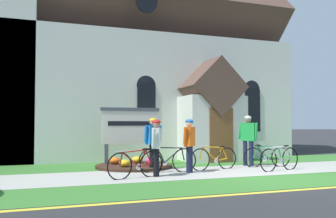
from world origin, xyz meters
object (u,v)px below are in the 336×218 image
at_px(cyclist_in_orange_jersey, 153,140).
at_px(roadside_conifer, 252,72).
at_px(bicycle_yellow, 280,159).
at_px(cyclist_in_yellow_jersey, 248,136).
at_px(bicycle_silver, 136,164).
at_px(cyclist_in_green_jersey, 156,144).
at_px(bicycle_black, 167,160).
at_px(cyclist_in_blue_jersey, 189,142).
at_px(bicycle_orange, 214,158).
at_px(church_sign, 130,128).
at_px(bicycle_blue, 267,156).

relative_size(cyclist_in_orange_jersey, roadside_conifer, 0.22).
bearing_deg(bicycle_yellow, cyclist_in_yellow_jersey, 98.80).
xyz_separation_m(bicycle_silver, cyclist_in_green_jersey, (0.61, 0.11, 0.55)).
bearing_deg(bicycle_silver, bicycle_black, 34.23).
distance_m(bicycle_yellow, bicycle_black, 3.59).
relative_size(cyclist_in_blue_jersey, cyclist_in_green_jersey, 1.01).
bearing_deg(bicycle_orange, church_sign, 139.69).
height_order(church_sign, bicycle_black, church_sign).
bearing_deg(cyclist_in_blue_jersey, roadside_conifer, 49.13).
height_order(bicycle_black, bicycle_orange, bicycle_black).
bearing_deg(bicycle_blue, bicycle_yellow, -101.64).
bearing_deg(cyclist_in_green_jersey, roadside_conifer, 46.58).
bearing_deg(roadside_conifer, bicycle_orange, -128.41).
bearing_deg(cyclist_in_orange_jersey, roadside_conifer, 43.39).
relative_size(bicycle_black, cyclist_in_green_jersey, 1.10).
relative_size(cyclist_in_yellow_jersey, roadside_conifer, 0.23).
xyz_separation_m(bicycle_orange, cyclist_in_green_jersey, (-2.23, -0.85, 0.55)).
bearing_deg(church_sign, cyclist_in_yellow_jersey, -19.70).
xyz_separation_m(cyclist_in_blue_jersey, roadside_conifer, (8.39, 9.69, 3.86)).
xyz_separation_m(bicycle_blue, cyclist_in_blue_jersey, (-3.09, -0.48, 0.58)).
relative_size(bicycle_black, bicycle_orange, 1.01).
distance_m(bicycle_black, cyclist_in_yellow_jersey, 3.41).
distance_m(bicycle_black, bicycle_orange, 1.65).
height_order(church_sign, cyclist_in_green_jersey, church_sign).
bearing_deg(cyclist_in_green_jersey, bicycle_black, 50.40).
distance_m(cyclist_in_orange_jersey, roadside_conifer, 13.31).
relative_size(cyclist_in_yellow_jersey, cyclist_in_orange_jersey, 1.06).
distance_m(bicycle_orange, cyclist_in_green_jersey, 2.44).
bearing_deg(bicycle_yellow, bicycle_black, 167.46).
bearing_deg(church_sign, bicycle_black, -72.48).
height_order(bicycle_black, cyclist_in_blue_jersey, cyclist_in_blue_jersey).
distance_m(bicycle_blue, cyclist_in_blue_jersey, 3.18).
bearing_deg(cyclist_in_blue_jersey, bicycle_black, 156.48).
bearing_deg(cyclist_in_blue_jersey, bicycle_blue, 8.92).
distance_m(bicycle_orange, cyclist_in_blue_jersey, 1.25).
relative_size(church_sign, roadside_conifer, 0.27).
distance_m(bicycle_silver, roadside_conifer, 15.11).
height_order(cyclist_in_yellow_jersey, roadside_conifer, roadside_conifer).
height_order(bicycle_black, roadside_conifer, roadside_conifer).
bearing_deg(cyclist_in_yellow_jersey, bicycle_black, -167.92).
relative_size(bicycle_yellow, bicycle_silver, 1.02).
relative_size(bicycle_black, cyclist_in_orange_jersey, 1.06).
height_order(church_sign, bicycle_silver, church_sign).
height_order(bicycle_blue, bicycle_silver, bicycle_silver).
relative_size(bicycle_yellow, bicycle_blue, 1.00).
xyz_separation_m(bicycle_yellow, cyclist_in_green_jersey, (-4.08, 0.08, 0.55)).
height_order(bicycle_yellow, cyclist_in_green_jersey, cyclist_in_green_jersey).
distance_m(bicycle_yellow, roadside_conifer, 12.41).
bearing_deg(cyclist_in_yellow_jersey, church_sign, 160.30).
height_order(church_sign, bicycle_blue, church_sign).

